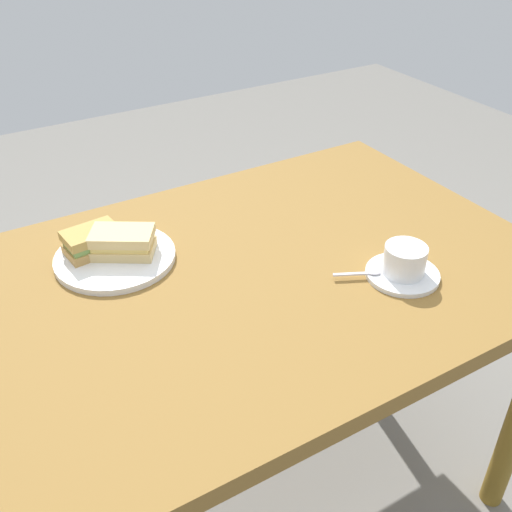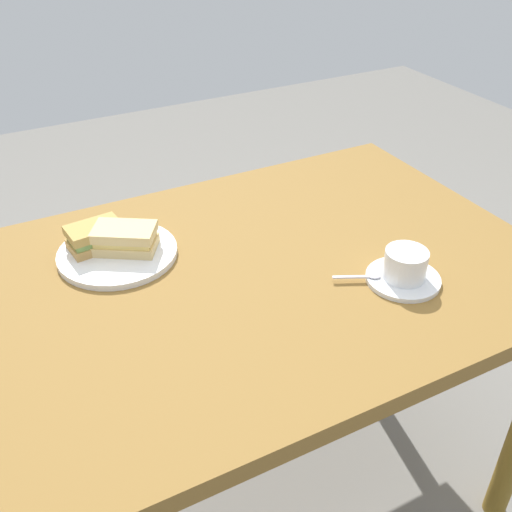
% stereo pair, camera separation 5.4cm
% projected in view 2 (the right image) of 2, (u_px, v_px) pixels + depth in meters
% --- Properties ---
extents(ground_plane, '(6.00, 6.00, 0.00)m').
position_uv_depth(ground_plane, '(244.00, 494.00, 1.65)').
color(ground_plane, slate).
extents(dining_table, '(1.30, 0.84, 0.75)m').
position_uv_depth(dining_table, '(241.00, 307.00, 1.28)').
color(dining_table, brown).
rests_on(dining_table, ground_plane).
extents(sandwich_plate, '(0.25, 0.25, 0.01)m').
position_uv_depth(sandwich_plate, '(118.00, 253.00, 1.28)').
color(sandwich_plate, white).
rests_on(sandwich_plate, dining_table).
extents(sandwich_front, '(0.15, 0.14, 0.05)m').
position_uv_depth(sandwich_front, '(125.00, 238.00, 1.27)').
color(sandwich_front, '#DABA77').
rests_on(sandwich_front, sandwich_plate).
extents(sandwich_back, '(0.12, 0.08, 0.05)m').
position_uv_depth(sandwich_back, '(95.00, 236.00, 1.27)').
color(sandwich_back, '#B68949').
rests_on(sandwich_back, sandwich_plate).
extents(coffee_saucer, '(0.15, 0.15, 0.01)m').
position_uv_depth(coffee_saucer, '(403.00, 279.00, 1.21)').
color(coffee_saucer, silver).
rests_on(coffee_saucer, dining_table).
extents(coffee_cup, '(0.09, 0.11, 0.06)m').
position_uv_depth(coffee_cup, '(405.00, 263.00, 1.19)').
color(coffee_cup, white).
rests_on(coffee_cup, coffee_saucer).
extents(spoon, '(0.09, 0.05, 0.01)m').
position_uv_depth(spoon, '(365.00, 276.00, 1.20)').
color(spoon, silver).
rests_on(spoon, coffee_saucer).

